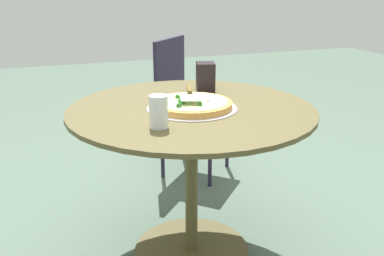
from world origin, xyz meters
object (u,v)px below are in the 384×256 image
Objects in this scene: patio_table at (191,145)px; napkin_dispenser at (205,77)px; drinking_cup at (159,112)px; patio_chair_corner at (185,97)px; pizza_server at (190,93)px; pizza_on_tray at (192,105)px.

napkin_dispenser is at bearing -33.46° from patio_table.
drinking_cup is 1.18m from patio_chair_corner.
drinking_cup reaches higher than patio_table.
patio_table is 7.62× the size of napkin_dispenser.
patio_table is 0.90m from patio_chair_corner.
napkin_dispenser reaches higher than patio_table.
pizza_on_tray is at bearing 173.38° from pizza_server.
patio_table is 8.75× the size of drinking_cup.
pizza_on_tray is 0.26m from drinking_cup.
drinking_cup reaches higher than pizza_on_tray.
drinking_cup is 0.87× the size of napkin_dispenser.
patio_chair_corner is at bearing -17.59° from patio_table.
patio_chair_corner is (0.62, -0.12, -0.26)m from napkin_dispenser.
patio_chair_corner reaches higher than pizza_server.
patio_table is 0.22m from pizza_server.
napkin_dispenser is at bearing -35.31° from pizza_server.
patio_chair_corner is at bearing -17.97° from pizza_server.
patio_chair_corner is (0.88, -0.28, -0.21)m from pizza_on_tray.
pizza_on_tray is at bearing 164.13° from napkin_dispenser.
patio_table is 0.36m from napkin_dispenser.
drinking_cup reaches higher than pizza_server.
drinking_cup is (-0.18, 0.19, 0.04)m from pizza_on_tray.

